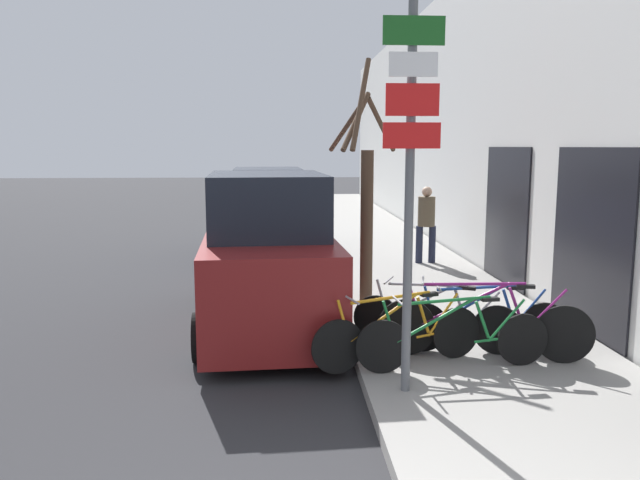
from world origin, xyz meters
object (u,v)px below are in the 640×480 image
bicycle_4 (435,320)px  parked_car_0 (267,259)px  bicycle_1 (399,334)px  bicycle_0 (454,338)px  bicycle_2 (484,326)px  parked_car_1 (268,217)px  street_tree (365,198)px  signpost (410,174)px  pedestrian_near (426,219)px  bicycle_3 (484,322)px

bicycle_4 → parked_car_0: 2.63m
bicycle_1 → bicycle_0: bearing=-121.6°
bicycle_1 → bicycle_2: bicycle_2 is taller
bicycle_1 → parked_car_0: (-1.54, 2.09, 0.51)m
bicycle_2 → bicycle_4: 0.65m
parked_car_1 → street_tree: street_tree is taller
parked_car_1 → signpost: bearing=-81.9°
parked_car_1 → bicycle_2: bearing=-73.2°
parked_car_0 → bicycle_2: bearing=-40.3°
signpost → street_tree: (0.06, 3.64, -0.54)m
parked_car_1 → pedestrian_near: 3.82m
bicycle_3 → parked_car_1: parked_car_1 is taller
signpost → street_tree: size_ratio=1.01×
bicycle_2 → bicycle_0: bearing=138.6°
signpost → street_tree: 3.68m
bicycle_1 → bicycle_2: size_ratio=0.84×
signpost → bicycle_0: (0.66, 0.59, -1.86)m
bicycle_3 → bicycle_4: bearing=76.7°
bicycle_1 → bicycle_2: (1.04, 0.16, 0.04)m
bicycle_0 → bicycle_4: size_ratio=1.15×
bicycle_3 → pedestrian_near: (0.63, 5.85, 0.59)m
bicycle_3 → pedestrian_near: size_ratio=1.27×
bicycle_1 → street_tree: size_ratio=0.54×
bicycle_0 → bicycle_3: 0.81m
bicycle_2 → pedestrian_near: 6.20m
bicycle_2 → parked_car_0: (-2.58, 1.93, 0.48)m
bicycle_1 → parked_car_1: 8.18m
bicycle_1 → pedestrian_near: (1.76, 6.29, 0.58)m
bicycle_0 → bicycle_4: bicycle_0 is taller
bicycle_0 → street_tree: 3.38m
parked_car_0 → street_tree: bearing=24.3°
bicycle_4 → pedestrian_near: size_ratio=1.19×
signpost → parked_car_0: size_ratio=0.84×
bicycle_0 → parked_car_0: (-2.13, 2.25, 0.51)m
bicycle_1 → bicycle_2: bearing=-97.7°
pedestrian_near → bicycle_1: bearing=73.6°
bicycle_2 → street_tree: size_ratio=0.64×
signpost → parked_car_0: signpost is taller
pedestrian_near → parked_car_0: bearing=51.0°
bicycle_1 → parked_car_1: bearing=-4.9°
bicycle_0 → parked_car_1: 8.47m
parked_car_0 → parked_car_1: bearing=87.6°
parked_car_0 → parked_car_1: parked_car_0 is taller
signpost → bicycle_4: 2.39m
bicycle_4 → street_tree: street_tree is taller
bicycle_4 → parked_car_0: bearing=78.2°
bicycle_0 → pedestrian_near: (1.17, 6.45, 0.58)m
bicycle_0 → bicycle_3: size_ratio=1.08×
parked_car_1 → street_tree: size_ratio=1.15×
bicycle_3 → pedestrian_near: 5.91m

